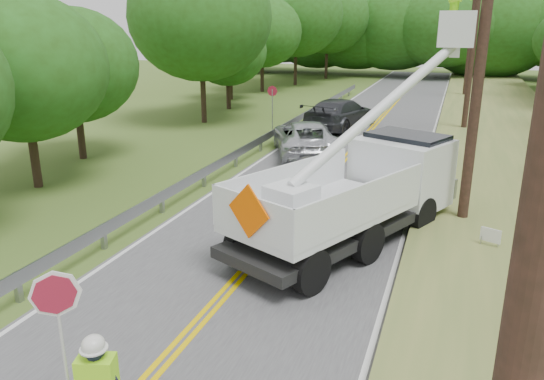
% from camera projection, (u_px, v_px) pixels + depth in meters
% --- Properties ---
extents(ground, '(140.00, 140.00, 0.00)m').
position_uv_depth(ground, '(160.00, 367.00, 9.29)').
color(ground, '#465D21').
rests_on(ground, ground).
extents(road, '(7.20, 96.00, 0.03)m').
position_uv_depth(road, '(336.00, 169.00, 21.87)').
color(road, '#474749').
rests_on(road, ground).
extents(guardrail, '(0.18, 48.00, 0.77)m').
position_uv_depth(guardrail, '(254.00, 145.00, 23.79)').
color(guardrail, gray).
rests_on(guardrail, ground).
extents(utility_poles, '(1.60, 43.30, 10.00)m').
position_uv_depth(utility_poles, '(477.00, 37.00, 21.40)').
color(utility_poles, black).
rests_on(utility_poles, ground).
extents(tall_grass_verge, '(7.00, 96.00, 0.30)m').
position_uv_depth(tall_grass_verge, '(522.00, 182.00, 19.58)').
color(tall_grass_verge, '#5B6E34').
rests_on(tall_grass_verge, ground).
extents(treeline_left, '(10.55, 55.15, 10.54)m').
position_uv_depth(treeline_left, '(260.00, 25.00, 40.33)').
color(treeline_left, '#332319').
rests_on(treeline_left, ground).
extents(treeline_horizon, '(57.60, 14.90, 11.33)m').
position_uv_depth(treeline_horizon, '(427.00, 26.00, 57.96)').
color(treeline_horizon, '#234A13').
rests_on(treeline_horizon, ground).
extents(bucket_truck, '(5.47, 7.93, 7.32)m').
position_uv_depth(bucket_truck, '(376.00, 178.00, 14.79)').
color(bucket_truck, black).
rests_on(bucket_truck, road).
extents(suv_silver, '(4.64, 6.21, 1.57)m').
position_uv_depth(suv_silver, '(305.00, 138.00, 24.04)').
color(suv_silver, silver).
rests_on(suv_silver, road).
extents(suv_darkgrey, '(3.71, 6.34, 1.73)m').
position_uv_depth(suv_darkgrey, '(340.00, 114.00, 29.97)').
color(suv_darkgrey, '#313338').
rests_on(suv_darkgrey, road).
extents(stop_sign_permanent, '(0.56, 0.06, 2.65)m').
position_uv_depth(stop_sign_permanent, '(272.00, 102.00, 28.09)').
color(stop_sign_permanent, gray).
rests_on(stop_sign_permanent, ground).
extents(yard_sign, '(0.50, 0.23, 0.77)m').
position_uv_depth(yard_sign, '(490.00, 236.00, 13.58)').
color(yard_sign, white).
rests_on(yard_sign, ground).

